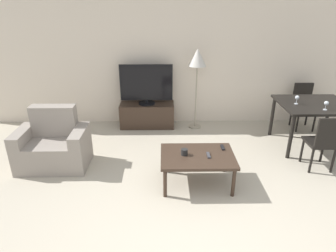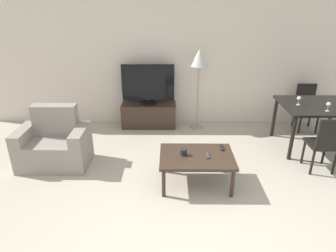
{
  "view_description": "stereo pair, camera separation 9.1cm",
  "coord_description": "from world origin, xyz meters",
  "px_view_note": "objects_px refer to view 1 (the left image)",
  "views": [
    {
      "loc": [
        -0.25,
        -2.32,
        2.42
      ],
      "look_at": [
        -0.19,
        1.75,
        0.65
      ],
      "focal_mm": 32.0,
      "sensor_mm": 36.0,
      "label": 1
    },
    {
      "loc": [
        -0.16,
        -2.32,
        2.42
      ],
      "look_at": [
        -0.19,
        1.75,
        0.65
      ],
      "focal_mm": 32.0,
      "sensor_mm": 36.0,
      "label": 2
    }
  ],
  "objects_px": {
    "coffee_table": "(197,158)",
    "dining_chair_near": "(323,141)",
    "remote_secondary": "(223,147)",
    "wine_glass_center": "(297,98)",
    "dining_chair_far": "(303,104)",
    "remote_primary": "(208,155)",
    "wine_glass_left": "(326,104)",
    "cup_white_near": "(184,152)",
    "armchair": "(54,146)",
    "floor_lamp": "(197,61)",
    "tv": "(146,84)",
    "tv_stand": "(147,115)",
    "dining_table": "(314,109)"
  },
  "relations": [
    {
      "from": "remote_primary",
      "to": "remote_secondary",
      "type": "xyz_separation_m",
      "value": [
        0.23,
        0.22,
        0.0
      ]
    },
    {
      "from": "armchair",
      "to": "floor_lamp",
      "type": "distance_m",
      "value": 2.9
    },
    {
      "from": "wine_glass_center",
      "to": "tv",
      "type": "bearing_deg",
      "value": 160.17
    },
    {
      "from": "armchair",
      "to": "coffee_table",
      "type": "bearing_deg",
      "value": -14.09
    },
    {
      "from": "dining_chair_near",
      "to": "dining_chair_far",
      "type": "bearing_deg",
      "value": 76.03
    },
    {
      "from": "remote_secondary",
      "to": "cup_white_near",
      "type": "xyz_separation_m",
      "value": [
        -0.55,
        -0.19,
        0.03
      ]
    },
    {
      "from": "tv_stand",
      "to": "dining_chair_near",
      "type": "distance_m",
      "value": 3.17
    },
    {
      "from": "tv",
      "to": "dining_chair_near",
      "type": "height_order",
      "value": "tv"
    },
    {
      "from": "remote_primary",
      "to": "cup_white_near",
      "type": "distance_m",
      "value": 0.33
    },
    {
      "from": "wine_glass_left",
      "to": "cup_white_near",
      "type": "bearing_deg",
      "value": -160.11
    },
    {
      "from": "tv",
      "to": "dining_chair_far",
      "type": "distance_m",
      "value": 3.09
    },
    {
      "from": "tv_stand",
      "to": "cup_white_near",
      "type": "distance_m",
      "value": 2.13
    },
    {
      "from": "floor_lamp",
      "to": "cup_white_near",
      "type": "relative_size",
      "value": 17.01
    },
    {
      "from": "dining_table",
      "to": "wine_glass_center",
      "type": "bearing_deg",
      "value": -175.97
    },
    {
      "from": "coffee_table",
      "to": "wine_glass_center",
      "type": "height_order",
      "value": "wine_glass_center"
    },
    {
      "from": "floor_lamp",
      "to": "cup_white_near",
      "type": "bearing_deg",
      "value": -100.12
    },
    {
      "from": "tv_stand",
      "to": "cup_white_near",
      "type": "bearing_deg",
      "value": -73.28
    },
    {
      "from": "remote_primary",
      "to": "wine_glass_center",
      "type": "bearing_deg",
      "value": 35.51
    },
    {
      "from": "dining_table",
      "to": "dining_chair_far",
      "type": "xyz_separation_m",
      "value": [
        0.2,
        0.81,
        -0.2
      ]
    },
    {
      "from": "dining_chair_far",
      "to": "wine_glass_center",
      "type": "distance_m",
      "value": 1.07
    },
    {
      "from": "remote_secondary",
      "to": "wine_glass_center",
      "type": "distance_m",
      "value": 1.7
    },
    {
      "from": "coffee_table",
      "to": "remote_primary",
      "type": "relative_size",
      "value": 6.66
    },
    {
      "from": "tv_stand",
      "to": "wine_glass_center",
      "type": "bearing_deg",
      "value": -19.88
    },
    {
      "from": "armchair",
      "to": "dining_table",
      "type": "bearing_deg",
      "value": 8.13
    },
    {
      "from": "dining_chair_near",
      "to": "tv_stand",
      "type": "bearing_deg",
      "value": 147.39
    },
    {
      "from": "dining_chair_near",
      "to": "dining_chair_far",
      "type": "height_order",
      "value": "same"
    },
    {
      "from": "coffee_table",
      "to": "dining_chair_near",
      "type": "height_order",
      "value": "dining_chair_near"
    },
    {
      "from": "floor_lamp",
      "to": "dining_chair_near",
      "type": "bearing_deg",
      "value": -43.86
    },
    {
      "from": "dining_chair_far",
      "to": "wine_glass_center",
      "type": "height_order",
      "value": "wine_glass_center"
    },
    {
      "from": "coffee_table",
      "to": "dining_chair_near",
      "type": "relative_size",
      "value": 1.13
    },
    {
      "from": "tv_stand",
      "to": "dining_table",
      "type": "distance_m",
      "value": 3.03
    },
    {
      "from": "tv_stand",
      "to": "dining_chair_near",
      "type": "relative_size",
      "value": 1.21
    },
    {
      "from": "tv",
      "to": "dining_table",
      "type": "height_order",
      "value": "tv"
    },
    {
      "from": "coffee_table",
      "to": "dining_chair_near",
      "type": "xyz_separation_m",
      "value": [
        1.87,
        0.33,
        0.09
      ]
    },
    {
      "from": "wine_glass_left",
      "to": "coffee_table",
      "type": "bearing_deg",
      "value": -158.28
    },
    {
      "from": "dining_chair_near",
      "to": "dining_chair_far",
      "type": "distance_m",
      "value": 1.67
    },
    {
      "from": "wine_glass_left",
      "to": "remote_secondary",
      "type": "bearing_deg",
      "value": -159.78
    },
    {
      "from": "tv",
      "to": "remote_primary",
      "type": "bearing_deg",
      "value": -65.63
    },
    {
      "from": "tv_stand",
      "to": "floor_lamp",
      "type": "distance_m",
      "value": 1.45
    },
    {
      "from": "floor_lamp",
      "to": "remote_primary",
      "type": "height_order",
      "value": "floor_lamp"
    },
    {
      "from": "remote_primary",
      "to": "tv",
      "type": "bearing_deg",
      "value": 114.37
    },
    {
      "from": "dining_chair_near",
      "to": "remote_secondary",
      "type": "height_order",
      "value": "dining_chair_near"
    },
    {
      "from": "remote_primary",
      "to": "wine_glass_center",
      "type": "height_order",
      "value": "wine_glass_center"
    },
    {
      "from": "armchair",
      "to": "tv_stand",
      "type": "relative_size",
      "value": 0.97
    },
    {
      "from": "dining_chair_near",
      "to": "wine_glass_left",
      "type": "bearing_deg",
      "value": 67.21
    },
    {
      "from": "coffee_table",
      "to": "remote_secondary",
      "type": "bearing_deg",
      "value": 28.16
    },
    {
      "from": "tv",
      "to": "remote_primary",
      "type": "relative_size",
      "value": 6.72
    },
    {
      "from": "cup_white_near",
      "to": "wine_glass_left",
      "type": "distance_m",
      "value": 2.44
    },
    {
      "from": "dining_chair_far",
      "to": "remote_secondary",
      "type": "xyz_separation_m",
      "value": [
        -1.9,
        -1.75,
        -0.03
      ]
    },
    {
      "from": "coffee_table",
      "to": "armchair",
      "type": "bearing_deg",
      "value": 165.91
    }
  ]
}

